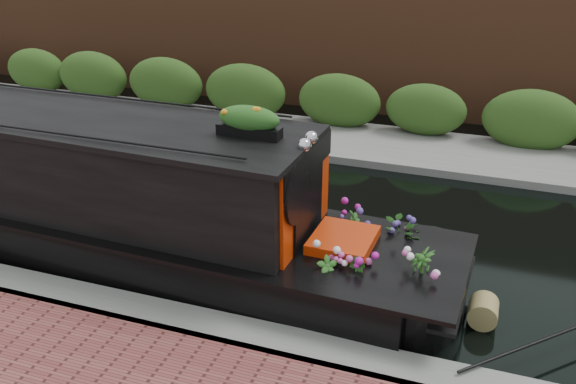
% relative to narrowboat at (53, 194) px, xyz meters
% --- Properties ---
extents(ground, '(80.00, 80.00, 0.00)m').
position_rel_narrowboat_xyz_m(ground, '(2.75, 1.76, -0.87)').
color(ground, black).
rests_on(ground, ground).
extents(near_bank_coping, '(40.00, 0.60, 0.50)m').
position_rel_narrowboat_xyz_m(near_bank_coping, '(2.75, -1.54, -0.87)').
color(near_bank_coping, slate).
rests_on(near_bank_coping, ground).
extents(far_bank_path, '(40.00, 2.40, 0.34)m').
position_rel_narrowboat_xyz_m(far_bank_path, '(2.75, 5.96, -0.87)').
color(far_bank_path, slate).
rests_on(far_bank_path, ground).
extents(far_hedge, '(40.00, 1.10, 2.80)m').
position_rel_narrowboat_xyz_m(far_hedge, '(2.75, 6.86, -0.87)').
color(far_hedge, '#2B4C19').
rests_on(far_hedge, ground).
extents(far_brick_wall, '(40.00, 1.00, 8.00)m').
position_rel_narrowboat_xyz_m(far_brick_wall, '(2.75, 8.96, -0.87)').
color(far_brick_wall, brown).
rests_on(far_brick_wall, ground).
extents(narrowboat, '(12.55, 2.60, 2.93)m').
position_rel_narrowboat_xyz_m(narrowboat, '(0.00, 0.00, 0.00)').
color(narrowboat, black).
rests_on(narrowboat, ground).
extents(rope_fender, '(0.39, 0.42, 0.39)m').
position_rel_narrowboat_xyz_m(rope_fender, '(6.79, -0.00, -0.68)').
color(rope_fender, olive).
rests_on(rope_fender, ground).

